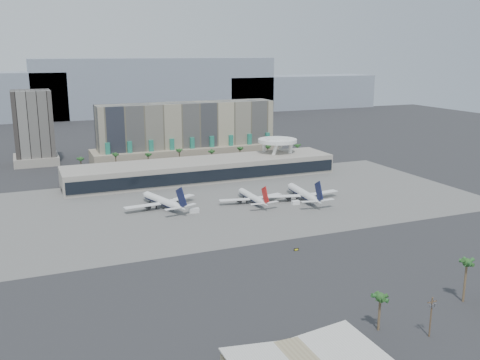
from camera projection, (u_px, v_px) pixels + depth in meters
name	position (u px, v px, depth m)	size (l,w,h in m)	color
ground	(282.00, 232.00, 237.63)	(900.00, 900.00, 0.00)	#232326
apron_pad	(235.00, 201.00, 287.03)	(260.00, 130.00, 0.06)	#5B5B59
mountain_ridge	(131.00, 91.00, 663.18)	(680.00, 60.00, 70.00)	gray
hotel	(187.00, 137.00, 394.08)	(140.00, 30.00, 42.00)	tan
office_tower	(34.00, 132.00, 376.64)	(30.00, 30.00, 52.00)	black
terminal	(203.00, 169.00, 334.77)	(170.00, 32.50, 14.50)	#A0968C
saucer_structure	(277.00, 143.00, 357.93)	(26.00, 26.00, 21.89)	white
palm_row	(196.00, 152.00, 368.02)	(157.80, 2.80, 13.10)	brown
utility_pole	(431.00, 313.00, 148.89)	(3.20, 0.85, 12.00)	#4C3826
airliner_left	(162.00, 201.00, 273.20)	(39.60, 41.01, 14.59)	white
airliner_centre	(252.00, 197.00, 282.37)	(35.93, 36.98, 12.76)	white
airliner_right	(303.00, 194.00, 287.06)	(42.43, 43.80, 15.12)	white
service_vehicle_a	(194.00, 211.00, 265.50)	(4.89, 2.39, 2.39)	silver
service_vehicle_b	(296.00, 203.00, 280.00)	(4.01, 2.29, 2.06)	white
taxiway_sign	(296.00, 249.00, 215.40)	(2.08, 0.38, 0.94)	black
near_palm_a	(380.00, 302.00, 152.14)	(6.00, 6.00, 11.63)	brown
near_palm_b	(467.00, 267.00, 168.89)	(6.00, 6.00, 14.79)	brown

